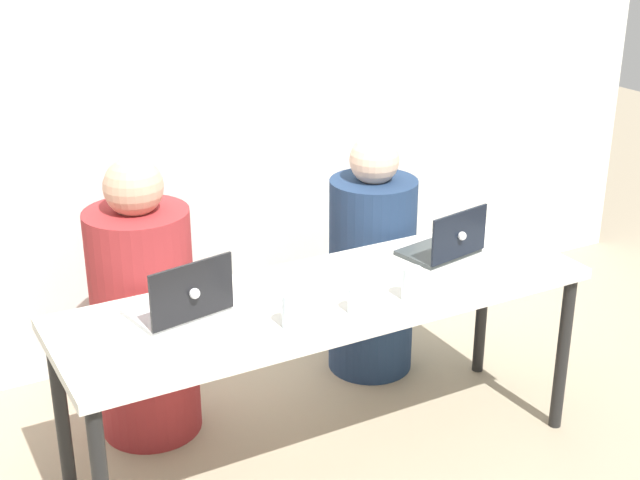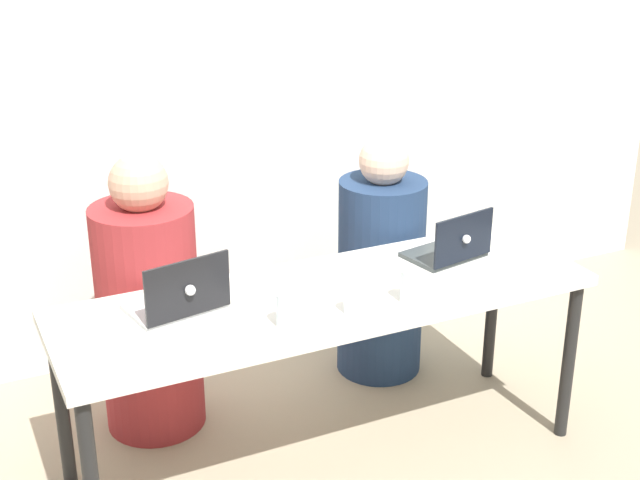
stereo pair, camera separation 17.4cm
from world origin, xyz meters
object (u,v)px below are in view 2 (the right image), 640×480
Objects in this scene: person_on_left at (149,310)px; person_on_right at (381,270)px; laptop_back_right at (450,248)px; water_glass_right at (410,288)px; water_glass_center at (354,302)px; water_glass_left at (287,312)px; laptop_back_left at (179,300)px.

person_on_left is 1.05× the size of person_on_right.
water_glass_right is (-0.33, -0.25, 0.01)m from laptop_back_right.
laptop_back_right is at bearing 24.46° from water_glass_center.
person_on_left is at bearing 126.68° from water_glass_center.
person_on_right is at bearing -96.05° from laptop_back_right.
laptop_back_right is 0.83m from water_glass_left.
person_on_left is at bearing 136.13° from water_glass_right.
person_on_right is 0.54m from laptop_back_right.
laptop_back_right reaches higher than water_glass_left.
water_glass_left reaches higher than water_glass_center.
person_on_left is 3.51× the size of laptop_back_right.
water_glass_right is (-0.29, -0.72, 0.28)m from person_on_right.
person_on_left is at bearing 10.14° from person_on_right.
laptop_back_left is 3.78× the size of water_glass_center.
water_glass_right is at bearing 150.61° from laptop_back_left.
water_glass_center is at bearing -2.23° from water_glass_left.
laptop_back_left is 1.08m from laptop_back_right.
water_glass_right is (0.75, -0.72, 0.25)m from person_on_left.
laptop_back_right is at bearing 157.46° from person_on_left.
person_on_left is at bearing -34.27° from laptop_back_right.
water_glass_center is (0.54, -0.25, -0.01)m from laptop_back_left.
water_glass_center is at bearing 179.01° from water_glass_right.
water_glass_right is at bearing 137.00° from person_on_left.
water_glass_right is (0.75, -0.26, 0.00)m from laptop_back_left.
laptop_back_right is (1.08, -0.00, -0.00)m from laptop_back_left.
laptop_back_right is (0.04, -0.47, 0.27)m from person_on_right.
water_glass_left is at bearing 5.99° from laptop_back_right.
person_on_left is at bearing 112.33° from water_glass_left.
laptop_back_right is 0.42m from water_glass_right.
laptop_back_right is at bearing 37.30° from water_glass_right.
water_glass_left is (0.29, -0.24, 0.00)m from laptop_back_left.
person_on_right reaches higher than water_glass_left.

